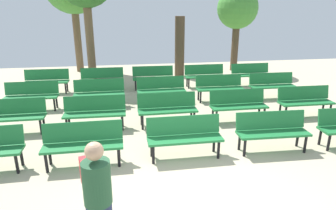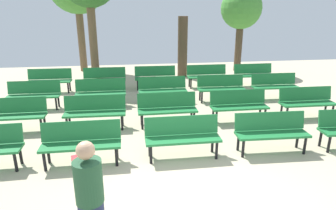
{
  "view_description": "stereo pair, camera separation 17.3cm",
  "coord_description": "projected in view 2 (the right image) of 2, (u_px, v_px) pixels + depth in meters",
  "views": [
    {
      "loc": [
        -1.22,
        -4.07,
        3.11
      ],
      "look_at": [
        0.0,
        3.48,
        0.55
      ],
      "focal_mm": 31.63,
      "sensor_mm": 36.0,
      "label": 1
    },
    {
      "loc": [
        -1.04,
        -4.09,
        3.11
      ],
      "look_at": [
        0.0,
        3.48,
        0.55
      ],
      "focal_mm": 31.63,
      "sensor_mm": 36.0,
      "label": 2
    }
  ],
  "objects": [
    {
      "name": "bench_r3_c3",
      "position": [
        207.0,
        74.0,
        11.88
      ],
      "size": [
        1.6,
        0.48,
        0.87
      ],
      "rotation": [
        0.0,
        0.0,
        0.0
      ],
      "color": "#1E7238",
      "rests_on": "ground_plane"
    },
    {
      "name": "ground_plane",
      "position": [
        196.0,
        201.0,
        4.97
      ],
      "size": [
        24.89,
        24.89,
        0.0
      ],
      "primitive_type": "plane",
      "color": "#BCAD8E"
    },
    {
      "name": "bench_r2_c2",
      "position": [
        162.0,
        88.0,
        9.87
      ],
      "size": [
        1.6,
        0.49,
        0.87
      ],
      "rotation": [
        0.0,
        0.0,
        0.01
      ],
      "color": "#1E7238",
      "rests_on": "ground_plane"
    },
    {
      "name": "bench_r1_c1",
      "position": [
        95.0,
        110.0,
        7.81
      ],
      "size": [
        1.61,
        0.52,
        0.87
      ],
      "rotation": [
        0.0,
        0.0,
        -0.02
      ],
      "color": "#1E7238",
      "rests_on": "ground_plane"
    },
    {
      "name": "bench_r1_c0",
      "position": [
        14.0,
        113.0,
        7.6
      ],
      "size": [
        1.6,
        0.49,
        0.87
      ],
      "rotation": [
        0.0,
        0.0,
        0.01
      ],
      "color": "#1E7238",
      "rests_on": "ground_plane"
    },
    {
      "name": "bench_r0_c1",
      "position": [
        81.0,
        141.0,
        6.04
      ],
      "size": [
        1.6,
        0.48,
        0.87
      ],
      "rotation": [
        0.0,
        0.0,
        0.0
      ],
      "color": "#1E7238",
      "rests_on": "ground_plane"
    },
    {
      "name": "bench_r2_c3",
      "position": [
        221.0,
        86.0,
        10.11
      ],
      "size": [
        1.61,
        0.53,
        0.87
      ],
      "rotation": [
        0.0,
        0.0,
        -0.03
      ],
      "color": "#1E7238",
      "rests_on": "ground_plane"
    },
    {
      "name": "bench_r0_c3",
      "position": [
        271.0,
        130.0,
        6.55
      ],
      "size": [
        1.61,
        0.53,
        0.87
      ],
      "rotation": [
        0.0,
        0.0,
        -0.03
      ],
      "color": "#1E7238",
      "rests_on": "ground_plane"
    },
    {
      "name": "bench_r0_c2",
      "position": [
        182.0,
        135.0,
        6.31
      ],
      "size": [
        1.6,
        0.48,
        0.87
      ],
      "rotation": [
        0.0,
        0.0,
        0.0
      ],
      "color": "#1E7238",
      "rests_on": "ground_plane"
    },
    {
      "name": "bench_r1_c4",
      "position": [
        307.0,
        100.0,
        8.6
      ],
      "size": [
        1.6,
        0.5,
        0.87
      ],
      "rotation": [
        0.0,
        0.0,
        -0.01
      ],
      "color": "#1E7238",
      "rests_on": "ground_plane"
    },
    {
      "name": "bench_r1_c2",
      "position": [
        167.0,
        107.0,
        8.03
      ],
      "size": [
        1.6,
        0.49,
        0.87
      ],
      "rotation": [
        0.0,
        0.0,
        0.01
      ],
      "color": "#1E7238",
      "rests_on": "ground_plane"
    },
    {
      "name": "bench_r3_c1",
      "position": [
        105.0,
        78.0,
        11.35
      ],
      "size": [
        1.61,
        0.51,
        0.87
      ],
      "rotation": [
        0.0,
        0.0,
        -0.02
      ],
      "color": "#1E7238",
      "rests_on": "ground_plane"
    },
    {
      "name": "bench_r3_c4",
      "position": [
        254.0,
        73.0,
        12.08
      ],
      "size": [
        1.6,
        0.5,
        0.87
      ],
      "rotation": [
        0.0,
        0.0,
        0.01
      ],
      "color": "#1E7238",
      "rests_on": "ground_plane"
    },
    {
      "name": "bench_r2_c1",
      "position": [
        101.0,
        91.0,
        9.57
      ],
      "size": [
        1.6,
        0.49,
        0.87
      ],
      "rotation": [
        0.0,
        0.0,
        0.01
      ],
      "color": "#1E7238",
      "rests_on": "ground_plane"
    },
    {
      "name": "tree_0",
      "position": [
        241.0,
        10.0,
        14.11
      ],
      "size": [
        1.95,
        1.95,
        3.99
      ],
      "color": "#4C3A28",
      "rests_on": "ground_plane"
    },
    {
      "name": "bench_r2_c0",
      "position": [
        34.0,
        93.0,
        9.3
      ],
      "size": [
        1.61,
        0.5,
        0.87
      ],
      "rotation": [
        0.0,
        0.0,
        -0.01
      ],
      "color": "#1E7238",
      "rests_on": "ground_plane"
    },
    {
      "name": "bench_r3_c2",
      "position": [
        155.0,
        76.0,
        11.63
      ],
      "size": [
        1.61,
        0.51,
        0.87
      ],
      "rotation": [
        0.0,
        0.0,
        -0.02
      ],
      "color": "#1E7238",
      "rests_on": "ground_plane"
    },
    {
      "name": "tree_1",
      "position": [
        183.0,
        47.0,
        13.38
      ],
      "size": [
        0.44,
        0.44,
        2.7
      ],
      "color": "#4C3A28",
      "rests_on": "ground_plane"
    },
    {
      "name": "bench_r2_c4",
      "position": [
        274.0,
        84.0,
        10.36
      ],
      "size": [
        1.61,
        0.52,
        0.87
      ],
      "rotation": [
        0.0,
        0.0,
        -0.02
      ],
      "color": "#1E7238",
      "rests_on": "ground_plane"
    },
    {
      "name": "bench_r1_c3",
      "position": [
        239.0,
        104.0,
        8.3
      ],
      "size": [
        1.6,
        0.48,
        0.87
      ],
      "rotation": [
        0.0,
        0.0,
        -0.0
      ],
      "color": "#1E7238",
      "rests_on": "ground_plane"
    },
    {
      "name": "visitor_with_backpack",
      "position": [
        89.0,
        193.0,
        3.61
      ],
      "size": [
        0.44,
        0.59,
        1.65
      ],
      "rotation": [
        0.0,
        0.0,
        3.42
      ],
      "color": "navy",
      "rests_on": "ground_plane"
    },
    {
      "name": "bench_r3_c0",
      "position": [
        50.0,
        79.0,
        11.12
      ],
      "size": [
        1.61,
        0.52,
        0.87
      ],
      "rotation": [
        0.0,
        0.0,
        -0.03
      ],
      "color": "#1E7238",
      "rests_on": "ground_plane"
    }
  ]
}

